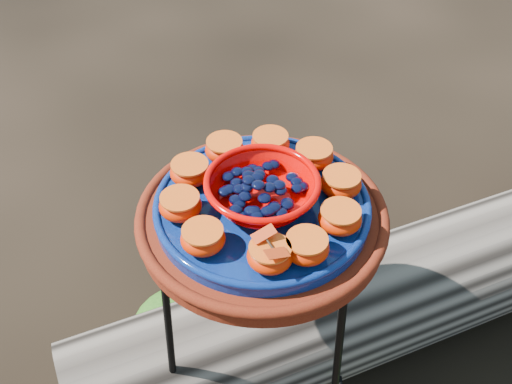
% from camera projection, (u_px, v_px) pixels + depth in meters
% --- Properties ---
extents(plant_stand, '(0.44, 0.44, 0.70)m').
position_uv_depth(plant_stand, '(261.00, 334.00, 1.46)').
color(plant_stand, black).
rests_on(plant_stand, ground).
extents(terracotta_saucer, '(0.46, 0.46, 0.04)m').
position_uv_depth(terracotta_saucer, '(262.00, 220.00, 1.21)').
color(terracotta_saucer, '#530B07').
rests_on(terracotta_saucer, plant_stand).
extents(cobalt_plate, '(0.40, 0.40, 0.03)m').
position_uv_depth(cobalt_plate, '(262.00, 208.00, 1.19)').
color(cobalt_plate, '#030F35').
rests_on(cobalt_plate, terracotta_saucer).
extents(red_bowl, '(0.20, 0.20, 0.06)m').
position_uv_depth(red_bowl, '(262.00, 192.00, 1.16)').
color(red_bowl, '#D70200').
rests_on(red_bowl, cobalt_plate).
extents(glass_gems, '(0.15, 0.15, 0.03)m').
position_uv_depth(glass_gems, '(262.00, 175.00, 1.13)').
color(glass_gems, black).
rests_on(glass_gems, red_bowl).
extents(orange_half_0, '(0.08, 0.08, 0.04)m').
position_uv_depth(orange_half_0, '(270.00, 256.00, 1.05)').
color(orange_half_0, '#B21100').
rests_on(orange_half_0, cobalt_plate).
extents(orange_half_1, '(0.08, 0.08, 0.04)m').
position_uv_depth(orange_half_1, '(306.00, 247.00, 1.07)').
color(orange_half_1, '#B21100').
rests_on(orange_half_1, cobalt_plate).
extents(orange_half_2, '(0.08, 0.08, 0.04)m').
position_uv_depth(orange_half_2, '(340.00, 219.00, 1.12)').
color(orange_half_2, '#B21100').
rests_on(orange_half_2, cobalt_plate).
extents(orange_half_3, '(0.08, 0.08, 0.04)m').
position_uv_depth(orange_half_3, '(341.00, 184.00, 1.18)').
color(orange_half_3, '#B21100').
rests_on(orange_half_3, cobalt_plate).
extents(orange_half_4, '(0.08, 0.08, 0.04)m').
position_uv_depth(orange_half_4, '(314.00, 156.00, 1.24)').
color(orange_half_4, '#B21100').
rests_on(orange_half_4, cobalt_plate).
extents(orange_half_5, '(0.08, 0.08, 0.04)m').
position_uv_depth(orange_half_5, '(270.00, 144.00, 1.27)').
color(orange_half_5, '#B21100').
rests_on(orange_half_5, cobalt_plate).
extents(orange_half_6, '(0.08, 0.08, 0.04)m').
position_uv_depth(orange_half_6, '(225.00, 149.00, 1.26)').
color(orange_half_6, '#B21100').
rests_on(orange_half_6, cobalt_plate).
extents(orange_half_7, '(0.08, 0.08, 0.04)m').
position_uv_depth(orange_half_7, '(190.00, 172.00, 1.21)').
color(orange_half_7, '#B21100').
rests_on(orange_half_7, cobalt_plate).
extents(orange_half_8, '(0.08, 0.08, 0.04)m').
position_uv_depth(orange_half_8, '(180.00, 206.00, 1.14)').
color(orange_half_8, '#B21100').
rests_on(orange_half_8, cobalt_plate).
extents(orange_half_9, '(0.08, 0.08, 0.04)m').
position_uv_depth(orange_half_9, '(203.00, 239.00, 1.08)').
color(orange_half_9, '#B21100').
rests_on(orange_half_9, cobalt_plate).
extents(butterfly, '(0.10, 0.09, 0.01)m').
position_uv_depth(butterfly, '(270.00, 244.00, 1.03)').
color(butterfly, '#B8310E').
rests_on(butterfly, orange_half_0).
extents(driftwood_log, '(1.72, 1.40, 0.33)m').
position_uv_depth(driftwood_log, '(392.00, 293.00, 1.78)').
color(driftwood_log, black).
rests_on(driftwood_log, ground).
extents(foliage_left, '(0.27, 0.27, 0.13)m').
position_uv_depth(foliage_left, '(180.00, 325.00, 1.82)').
color(foliage_left, '#1E4810').
rests_on(foliage_left, ground).
extents(foliage_back, '(0.27, 0.27, 0.14)m').
position_uv_depth(foliage_back, '(223.00, 246.00, 2.04)').
color(foliage_back, '#1E4810').
rests_on(foliage_back, ground).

